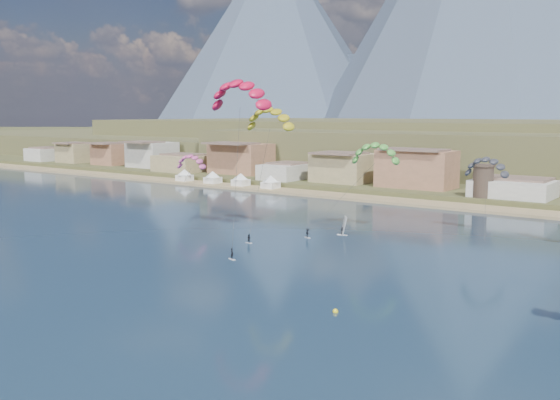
% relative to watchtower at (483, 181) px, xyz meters
% --- Properties ---
extents(ground, '(2400.00, 2400.00, 0.00)m').
position_rel_watchtower_xyz_m(ground, '(-5.00, -114.00, -6.37)').
color(ground, black).
rests_on(ground, ground).
extents(beach, '(2200.00, 12.00, 0.90)m').
position_rel_watchtower_xyz_m(beach, '(-5.00, -8.00, -6.12)').
color(beach, tan).
rests_on(beach, ground).
extents(town, '(400.00, 24.00, 12.00)m').
position_rel_watchtower_xyz_m(town, '(-45.00, 8.00, 1.63)').
color(town, silver).
rests_on(town, ground).
extents(watchtower, '(5.82, 5.82, 8.60)m').
position_rel_watchtower_xyz_m(watchtower, '(0.00, 0.00, 0.00)').
color(watchtower, '#47382D').
rests_on(watchtower, ground).
extents(beach_tents, '(43.40, 6.40, 5.00)m').
position_rel_watchtower_xyz_m(beach_tents, '(-81.25, -8.00, -2.66)').
color(beach_tents, white).
rests_on(beach_tents, ground).
extents(kitesurfer_red, '(17.87, 18.42, 33.07)m').
position_rel_watchtower_xyz_m(kitesurfer_red, '(-22.44, -70.83, 21.52)').
color(kitesurfer_red, silver).
rests_on(kitesurfer_red, ground).
extents(kitesurfer_yellow, '(10.92, 13.61, 26.42)m').
position_rel_watchtower_xyz_m(kitesurfer_yellow, '(-21.47, -63.00, 16.86)').
color(kitesurfer_yellow, silver).
rests_on(kitesurfer_yellow, ground).
extents(kitesurfer_green, '(13.25, 17.00, 21.26)m').
position_rel_watchtower_xyz_m(kitesurfer_green, '(-5.12, -50.12, 9.96)').
color(kitesurfer_green, silver).
rests_on(kitesurfer_green, ground).
extents(distant_kite_pink, '(8.78, 6.41, 15.23)m').
position_rel_watchtower_xyz_m(distant_kite_pink, '(-58.94, -46.73, 5.72)').
color(distant_kite_pink, '#262626').
rests_on(distant_kite_pink, ground).
extents(distant_kite_dark, '(9.13, 5.93, 17.01)m').
position_rel_watchtower_xyz_m(distant_kite_dark, '(13.45, -38.81, 7.51)').
color(distant_kite_dark, '#262626').
rests_on(distant_kite_dark, ground).
extents(windsurfer, '(2.16, 2.35, 3.75)m').
position_rel_watchtower_xyz_m(windsurfer, '(-8.12, -56.96, -5.18)').
color(windsurfer, silver).
rests_on(windsurfer, ground).
extents(buoy, '(0.68, 0.68, 0.68)m').
position_rel_watchtower_xyz_m(buoy, '(15.91, -99.22, -6.25)').
color(buoy, yellow).
rests_on(buoy, ground).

